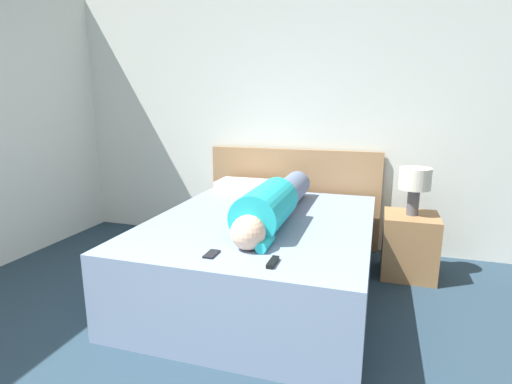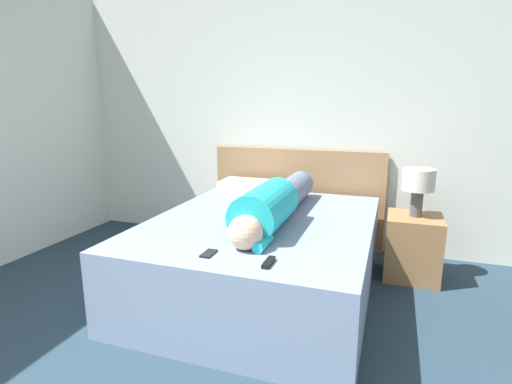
{
  "view_description": "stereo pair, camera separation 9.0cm",
  "coord_description": "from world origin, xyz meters",
  "px_view_note": "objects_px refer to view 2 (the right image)",
  "views": [
    {
      "loc": [
        1.01,
        -0.37,
        1.49
      ],
      "look_at": [
        0.16,
        2.33,
        0.84
      ],
      "focal_mm": 28.0,
      "sensor_mm": 36.0,
      "label": 1
    },
    {
      "loc": [
        1.09,
        -0.34,
        1.49
      ],
      "look_at": [
        0.16,
        2.33,
        0.84
      ],
      "focal_mm": 28.0,
      "sensor_mm": 36.0,
      "label": 2
    }
  ],
  "objects_px": {
    "bed": "(262,255)",
    "person_lying": "(275,203)",
    "table_lamp": "(418,183)",
    "pillow_near_headboard": "(250,187)",
    "tv_remote": "(269,262)",
    "nightstand": "(413,247)",
    "cell_phone": "(209,253)"
  },
  "relations": [
    {
      "from": "bed",
      "to": "nightstand",
      "type": "distance_m",
      "value": 1.31
    },
    {
      "from": "nightstand",
      "to": "cell_phone",
      "type": "bearing_deg",
      "value": -129.97
    },
    {
      "from": "bed",
      "to": "pillow_near_headboard",
      "type": "height_order",
      "value": "pillow_near_headboard"
    },
    {
      "from": "person_lying",
      "to": "table_lamp",
      "type": "bearing_deg",
      "value": 32.96
    },
    {
      "from": "pillow_near_headboard",
      "to": "cell_phone",
      "type": "xyz_separation_m",
      "value": [
        0.32,
        -1.62,
        -0.06
      ]
    },
    {
      "from": "nightstand",
      "to": "table_lamp",
      "type": "bearing_deg",
      "value": 0.0
    },
    {
      "from": "person_lying",
      "to": "pillow_near_headboard",
      "type": "relative_size",
      "value": 2.83
    },
    {
      "from": "table_lamp",
      "to": "cell_phone",
      "type": "distance_m",
      "value": 1.91
    },
    {
      "from": "bed",
      "to": "table_lamp",
      "type": "xyz_separation_m",
      "value": [
        1.14,
        0.65,
        0.53
      ]
    },
    {
      "from": "nightstand",
      "to": "bed",
      "type": "bearing_deg",
      "value": -150.41
    },
    {
      "from": "bed",
      "to": "person_lying",
      "type": "height_order",
      "value": "person_lying"
    },
    {
      "from": "bed",
      "to": "nightstand",
      "type": "bearing_deg",
      "value": 29.59
    },
    {
      "from": "table_lamp",
      "to": "person_lying",
      "type": "relative_size",
      "value": 0.25
    },
    {
      "from": "table_lamp",
      "to": "pillow_near_headboard",
      "type": "xyz_separation_m",
      "value": [
        -1.54,
        0.17,
        -0.17
      ]
    },
    {
      "from": "nightstand",
      "to": "person_lying",
      "type": "relative_size",
      "value": 0.33
    },
    {
      "from": "bed",
      "to": "tv_remote",
      "type": "xyz_separation_m",
      "value": [
        0.31,
        -0.83,
        0.31
      ]
    },
    {
      "from": "bed",
      "to": "tv_remote",
      "type": "bearing_deg",
      "value": -69.6
    },
    {
      "from": "bed",
      "to": "person_lying",
      "type": "bearing_deg",
      "value": -13.33
    },
    {
      "from": "nightstand",
      "to": "tv_remote",
      "type": "height_order",
      "value": "tv_remote"
    },
    {
      "from": "person_lying",
      "to": "cell_phone",
      "type": "distance_m",
      "value": 0.81
    },
    {
      "from": "person_lying",
      "to": "pillow_near_headboard",
      "type": "height_order",
      "value": "person_lying"
    },
    {
      "from": "pillow_near_headboard",
      "to": "nightstand",
      "type": "bearing_deg",
      "value": -6.21
    },
    {
      "from": "pillow_near_headboard",
      "to": "tv_remote",
      "type": "distance_m",
      "value": 1.79
    },
    {
      "from": "person_lying",
      "to": "tv_remote",
      "type": "distance_m",
      "value": 0.84
    },
    {
      "from": "tv_remote",
      "to": "person_lying",
      "type": "bearing_deg",
      "value": 104.27
    },
    {
      "from": "table_lamp",
      "to": "pillow_near_headboard",
      "type": "distance_m",
      "value": 1.56
    },
    {
      "from": "pillow_near_headboard",
      "to": "cell_phone",
      "type": "relative_size",
      "value": 4.44
    },
    {
      "from": "nightstand",
      "to": "tv_remote",
      "type": "bearing_deg",
      "value": -119.41
    },
    {
      "from": "nightstand",
      "to": "cell_phone",
      "type": "distance_m",
      "value": 1.92
    },
    {
      "from": "pillow_near_headboard",
      "to": "cell_phone",
      "type": "height_order",
      "value": "pillow_near_headboard"
    },
    {
      "from": "pillow_near_headboard",
      "to": "bed",
      "type": "bearing_deg",
      "value": -64.02
    },
    {
      "from": "bed",
      "to": "table_lamp",
      "type": "relative_size",
      "value": 5.13
    }
  ]
}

